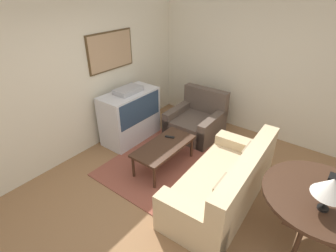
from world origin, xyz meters
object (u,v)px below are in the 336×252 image
Objects in this scene: tv at (130,116)px; coffee_table at (164,147)px; couch at (224,185)px; mantel_clock at (332,182)px; console_table at (321,200)px; table_lamp at (331,187)px; armchair at (196,122)px.

tv is 1.01× the size of coffee_table.
mantel_clock is (0.20, -1.16, 0.54)m from couch.
console_table is 0.24m from mantel_clock.
table_lamp is (-0.21, -0.03, 0.36)m from console_table.
armchair is at bearing 57.33° from table_lamp.
couch is 1.74× the size of coffee_table.
armchair is 0.89× the size of coffee_table.
armchair reaches higher than console_table.
console_table is at bearing -92.82° from coffee_table.
couch is at bearing 90.48° from console_table.
couch is (-0.45, -2.26, -0.20)m from tv.
console_table reaches higher than coffee_table.
couch is at bearing -101.36° from tv.
console_table is at bearing 87.97° from couch.
couch is 1.18m from coffee_table.
table_lamp reaches higher than armchair.
tv is at bearing 85.80° from mantel_clock.
couch is 1.97× the size of armchair.
console_table is 3.17× the size of table_lamp.
coffee_table is 2.37m from mantel_clock.
table_lamp reaches higher than console_table.
couch is 1.19m from console_table.
coffee_table is at bearing -84.66° from armchair.
armchair is at bearing 64.48° from mantel_clock.
coffee_table is at bearing -98.50° from couch.
coffee_table is 7.02× the size of mantel_clock.
mantel_clock is (-0.25, -3.42, 0.34)m from tv.
tv is 2.31m from couch.
couch reaches higher than console_table.
mantel_clock is at bearing -0.13° from table_lamp.
table_lamp is (-0.66, -3.41, 0.56)m from tv.
coffee_table is at bearing 82.03° from table_lamp.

